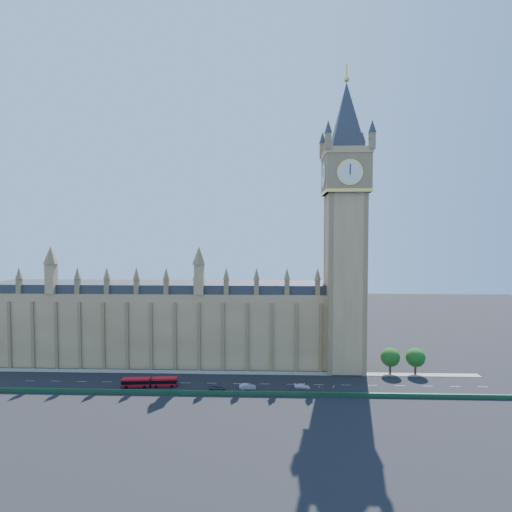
{
  "coord_description": "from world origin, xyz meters",
  "views": [
    {
      "loc": [
        13.59,
        -117.67,
        43.45
      ],
      "look_at": [
        8.93,
        10.0,
        37.95
      ],
      "focal_mm": 28.0,
      "sensor_mm": 36.0,
      "label": 1
    }
  ],
  "objects_px": {
    "car_grey": "(217,387)",
    "car_white": "(302,386)",
    "red_bus": "(150,382)",
    "car_silver": "(248,387)"
  },
  "relations": [
    {
      "from": "car_grey",
      "to": "car_white",
      "type": "relative_size",
      "value": 1.01
    },
    {
      "from": "car_grey",
      "to": "car_silver",
      "type": "height_order",
      "value": "car_silver"
    },
    {
      "from": "car_grey",
      "to": "red_bus",
      "type": "bearing_deg",
      "value": 89.78
    },
    {
      "from": "car_grey",
      "to": "car_white",
      "type": "bearing_deg",
      "value": -80.12
    },
    {
      "from": "red_bus",
      "to": "car_white",
      "type": "relative_size",
      "value": 3.5
    },
    {
      "from": "red_bus",
      "to": "car_silver",
      "type": "bearing_deg",
      "value": -6.66
    },
    {
      "from": "red_bus",
      "to": "car_white",
      "type": "bearing_deg",
      "value": -4.73
    },
    {
      "from": "red_bus",
      "to": "car_white",
      "type": "distance_m",
      "value": 44.66
    },
    {
      "from": "car_grey",
      "to": "car_silver",
      "type": "bearing_deg",
      "value": -78.35
    },
    {
      "from": "car_grey",
      "to": "car_white",
      "type": "xyz_separation_m",
      "value": [
        24.64,
        2.14,
        -0.12
      ]
    }
  ]
}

